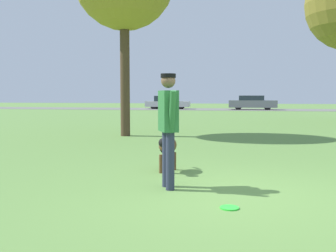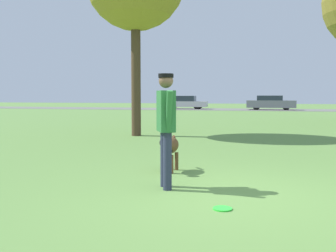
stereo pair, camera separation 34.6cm
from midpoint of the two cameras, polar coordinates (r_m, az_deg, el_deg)
ground_plane at (r=5.67m, az=10.40°, el=-10.03°), size 120.00×120.00×0.00m
far_road_strip at (r=38.81m, az=13.66°, el=2.31°), size 120.00×6.00×0.01m
person at (r=5.91m, az=1.37°, el=0.81°), size 0.38×0.66×1.74m
dog at (r=7.23m, az=1.54°, el=-3.05°), size 0.33×0.95×0.66m
frisbee at (r=5.05m, az=9.89°, el=-11.74°), size 0.24×0.24×0.02m
parked_car_silver at (r=39.86m, az=2.70°, el=3.43°), size 4.44×1.72×1.34m
parked_car_grey at (r=38.60m, az=14.95°, el=3.27°), size 4.53×1.74×1.37m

